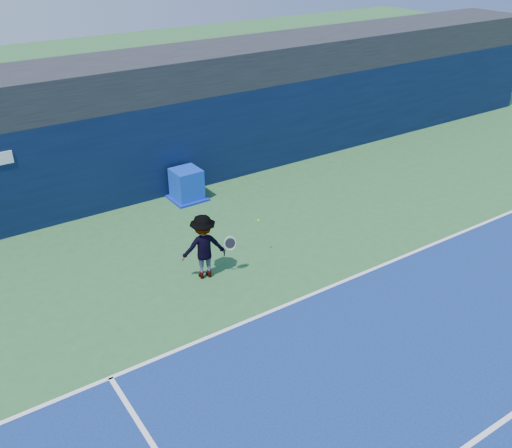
% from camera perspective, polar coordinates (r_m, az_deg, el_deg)
% --- Properties ---
extents(ground, '(80.00, 80.00, 0.00)m').
position_cam_1_polar(ground, '(12.21, 14.42, -13.72)').
color(ground, '#2C6330').
rests_on(ground, ground).
extents(baseline, '(24.00, 0.10, 0.01)m').
position_cam_1_polar(baseline, '(13.84, 5.34, -7.13)').
color(baseline, white).
rests_on(baseline, ground).
extents(service_line, '(24.00, 0.10, 0.01)m').
position_cam_1_polar(service_line, '(11.41, 22.11, -18.74)').
color(service_line, white).
rests_on(service_line, ground).
extents(stadium_band, '(36.00, 3.00, 1.20)m').
position_cam_1_polar(stadium_band, '(19.14, -10.78, 14.42)').
color(stadium_band, black).
rests_on(stadium_band, back_wall_assembly).
extents(back_wall_assembly, '(36.00, 1.03, 3.00)m').
position_cam_1_polar(back_wall_assembly, '(18.86, -8.96, 7.69)').
color(back_wall_assembly, black).
rests_on(back_wall_assembly, ground).
extents(equipment_cart, '(1.08, 1.08, 1.03)m').
position_cam_1_polar(equipment_cart, '(18.40, -6.95, 3.82)').
color(equipment_cart, '#0D34BD').
rests_on(equipment_cart, ground).
extents(tennis_player, '(1.36, 0.89, 1.70)m').
position_cam_1_polar(tennis_player, '(14.13, -5.27, -2.27)').
color(tennis_player, white).
rests_on(tennis_player, ground).
extents(tennis_ball, '(0.06, 0.06, 0.06)m').
position_cam_1_polar(tennis_ball, '(14.84, 0.25, 0.36)').
color(tennis_ball, '#BFD217').
rests_on(tennis_ball, ground).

